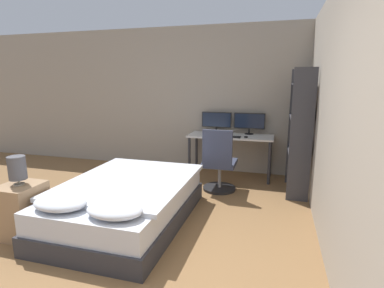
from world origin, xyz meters
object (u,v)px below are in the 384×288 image
at_px(keyboard, 229,137).
at_px(computer_mouse, 246,137).
at_px(bed, 126,202).
at_px(office_chair, 219,166).
at_px(nightstand, 22,210).
at_px(bedside_lamp, 17,168).
at_px(desk, 231,141).
at_px(monitor_left, 216,121).
at_px(bookshelf, 300,127).
at_px(monitor_right, 249,122).

xyz_separation_m(keyboard, computer_mouse, (0.29, 0.00, 0.01)).
bearing_deg(bed, office_chair, 57.24).
distance_m(nightstand, office_chair, 2.69).
distance_m(bedside_lamp, desk, 3.34).
bearing_deg(bed, desk, 66.58).
bearing_deg(nightstand, bed, 32.65).
height_order(keyboard, computer_mouse, computer_mouse).
bearing_deg(monitor_left, nightstand, -118.15).
bearing_deg(bookshelf, keyboard, 161.76).
distance_m(nightstand, bookshelf, 3.79).
xyz_separation_m(nightstand, desk, (1.88, 2.76, 0.37)).
bearing_deg(office_chair, desk, 86.16).
relative_size(monitor_left, office_chair, 0.55).
xyz_separation_m(computer_mouse, office_chair, (-0.34, -0.59, -0.37)).
xyz_separation_m(bedside_lamp, monitor_right, (2.18, 2.95, 0.20)).
relative_size(nightstand, bedside_lamp, 1.87).
height_order(nightstand, monitor_left, monitor_left).
distance_m(desk, monitor_right, 0.48).
xyz_separation_m(desk, keyboard, (0.00, -0.19, 0.11)).
bearing_deg(keyboard, bedside_lamp, -126.23).
bearing_deg(desk, bed, -113.42).
relative_size(nightstand, office_chair, 0.60).
relative_size(keyboard, bookshelf, 0.21).
height_order(monitor_right, keyboard, monitor_right).
relative_size(bed, bookshelf, 1.09).
xyz_separation_m(monitor_left, office_chair, (0.25, -0.98, -0.58)).
relative_size(monitor_right, computer_mouse, 7.88).
bearing_deg(desk, bedside_lamp, -124.28).
xyz_separation_m(desk, office_chair, (-0.05, -0.78, -0.25)).
relative_size(bed, bedside_lamp, 6.42).
height_order(bed, monitor_left, monitor_left).
xyz_separation_m(office_chair, bookshelf, (1.17, 0.23, 0.63)).
bearing_deg(bed, bedside_lamp, -147.35).
relative_size(desk, office_chair, 1.49).
bearing_deg(keyboard, desk, 90.00).
xyz_separation_m(monitor_right, keyboard, (-0.30, -0.39, -0.22)).
distance_m(monitor_left, keyboard, 0.54).
relative_size(nightstand, desk, 0.40).
xyz_separation_m(nightstand, monitor_left, (1.58, 2.95, 0.69)).
bearing_deg(computer_mouse, monitor_left, 146.69).
bearing_deg(computer_mouse, monitor_right, 88.22).
height_order(bedside_lamp, computer_mouse, bedside_lamp).
xyz_separation_m(monitor_right, office_chair, (-0.35, -0.98, -0.58)).
height_order(desk, keyboard, keyboard).
relative_size(bed, desk, 1.38).
bearing_deg(office_chair, nightstand, -132.80).
height_order(nightstand, computer_mouse, computer_mouse).
relative_size(bedside_lamp, bookshelf, 0.17).
height_order(keyboard, office_chair, office_chair).
xyz_separation_m(nightstand, monitor_right, (2.18, 2.95, 0.69)).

